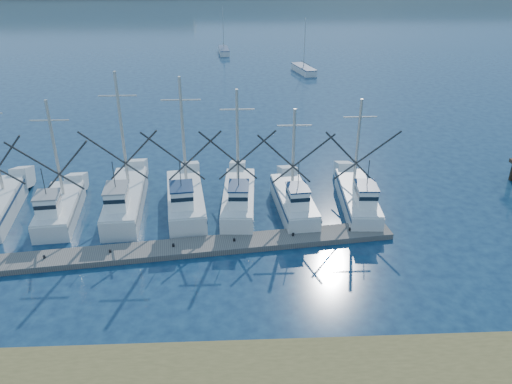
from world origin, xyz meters
TOP-DOWN VIEW (x-y plane):
  - ground at (0.00, 0.00)m, footprint 500.00×500.00m
  - floating_dock at (-9.04, 5.15)m, footprint 29.55×5.60m
  - trawler_fleet at (-9.15, 10.25)m, footprint 29.52×9.33m
  - sailboat_near at (6.07, 55.07)m, footprint 3.34×6.57m
  - sailboat_far at (-6.57, 70.88)m, footprint 2.17×6.34m

SIDE VIEW (x-z plane):
  - ground at x=0.00m, z-range 0.00..0.00m
  - floating_dock at x=-9.04m, z-range 0.00..0.39m
  - sailboat_near at x=6.07m, z-range -3.56..4.54m
  - sailboat_far at x=-6.57m, z-range -3.55..4.55m
  - trawler_fleet at x=-9.15m, z-range -4.09..6.04m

